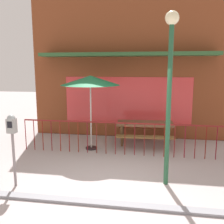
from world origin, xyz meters
TOP-DOWN VIEW (x-y plane):
  - ground at (0.00, 0.00)m, footprint 40.00×40.00m
  - pub_storefront at (0.00, 4.24)m, footprint 7.05×1.29m
  - patio_fence_front at (0.00, 2.01)m, footprint 5.95×0.04m
  - picnic_table_left at (0.69, 3.01)m, footprint 1.87×1.45m
  - patio_umbrella at (-0.96, 2.39)m, footprint 1.80×1.80m
  - parking_meter_near at (-1.98, -0.32)m, footprint 0.18×0.17m
  - street_lamp at (1.23, 0.29)m, footprint 0.28×0.28m
  - curb_edge at (0.00, -0.78)m, footprint 9.87×0.20m

SIDE VIEW (x-z plane):
  - ground at x=0.00m, z-range 0.00..0.00m
  - curb_edge at x=0.00m, z-range -0.06..0.06m
  - picnic_table_left at x=0.69m, z-range 0.21..1.01m
  - patio_fence_front at x=0.00m, z-range 0.18..1.14m
  - parking_meter_near at x=-1.98m, z-range 0.43..2.00m
  - patio_umbrella at x=-0.96m, z-range 0.98..3.28m
  - street_lamp at x=1.23m, z-range 0.58..4.21m
  - pub_storefront at x=0.00m, z-range -0.01..5.37m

